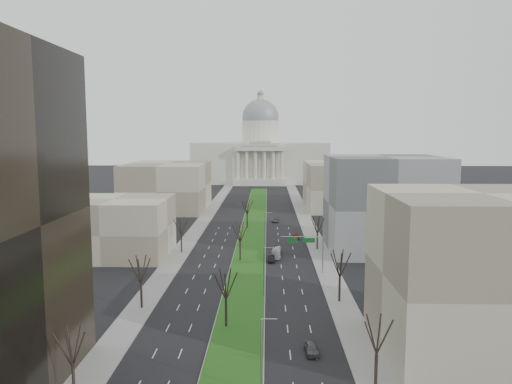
# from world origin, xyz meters

# --- Properties ---
(ground) EXTENTS (600.00, 600.00, 0.00)m
(ground) POSITION_xyz_m (0.00, 120.00, 0.00)
(ground) COLOR black
(ground) RESTS_ON ground
(median) EXTENTS (8.00, 222.03, 0.20)m
(median) POSITION_xyz_m (0.00, 118.99, 0.10)
(median) COLOR #999993
(median) RESTS_ON ground
(sidewalk_left) EXTENTS (5.00, 330.00, 0.15)m
(sidewalk_left) POSITION_xyz_m (-17.50, 95.00, 0.07)
(sidewalk_left) COLOR gray
(sidewalk_left) RESTS_ON ground
(sidewalk_right) EXTENTS (5.00, 330.00, 0.15)m
(sidewalk_right) POSITION_xyz_m (17.50, 95.00, 0.07)
(sidewalk_right) COLOR gray
(sidewalk_right) RESTS_ON ground
(capitol) EXTENTS (80.00, 46.00, 55.00)m
(capitol) POSITION_xyz_m (0.00, 269.59, 16.31)
(capitol) COLOR beige
(capitol) RESTS_ON ground
(building_beige_left) EXTENTS (26.00, 22.00, 14.00)m
(building_beige_left) POSITION_xyz_m (-33.00, 85.00, 7.00)
(building_beige_left) COLOR gray
(building_beige_left) RESTS_ON ground
(building_tan_right) EXTENTS (26.00, 24.00, 22.00)m
(building_tan_right) POSITION_xyz_m (33.00, 32.00, 11.00)
(building_tan_right) COLOR gray
(building_tan_right) RESTS_ON ground
(building_grey_right) EXTENTS (28.00, 26.00, 24.00)m
(building_grey_right) POSITION_xyz_m (34.00, 92.00, 12.00)
(building_grey_right) COLOR #5C5E61
(building_grey_right) RESTS_ON ground
(building_far_left) EXTENTS (30.00, 40.00, 18.00)m
(building_far_left) POSITION_xyz_m (-35.00, 160.00, 9.00)
(building_far_left) COLOR gray
(building_far_left) RESTS_ON ground
(building_far_right) EXTENTS (30.00, 40.00, 18.00)m
(building_far_right) POSITION_xyz_m (35.00, 165.00, 9.00)
(building_far_right) COLOR gray
(building_far_right) RESTS_ON ground
(tree_left_near) EXTENTS (5.10, 5.10, 9.18)m
(tree_left_near) POSITION_xyz_m (-17.20, 18.00, 6.61)
(tree_left_near) COLOR black
(tree_left_near) RESTS_ON ground
(tree_left_mid) EXTENTS (5.40, 5.40, 9.72)m
(tree_left_mid) POSITION_xyz_m (-17.20, 48.00, 7.00)
(tree_left_mid) COLOR black
(tree_left_mid) RESTS_ON ground
(tree_left_far) EXTENTS (5.28, 5.28, 9.50)m
(tree_left_far) POSITION_xyz_m (-17.20, 88.00, 6.84)
(tree_left_far) COLOR black
(tree_left_far) RESTS_ON ground
(tree_right_near) EXTENTS (5.16, 5.16, 9.29)m
(tree_right_near) POSITION_xyz_m (17.20, 22.00, 6.69)
(tree_right_near) COLOR black
(tree_right_near) RESTS_ON ground
(tree_right_mid) EXTENTS (5.52, 5.52, 9.94)m
(tree_right_mid) POSITION_xyz_m (17.20, 52.00, 7.16)
(tree_right_mid) COLOR black
(tree_right_mid) RESTS_ON ground
(tree_right_far) EXTENTS (5.04, 5.04, 9.07)m
(tree_right_far) POSITION_xyz_m (17.20, 92.00, 6.53)
(tree_right_far) COLOR black
(tree_right_far) RESTS_ON ground
(tree_median_a) EXTENTS (5.40, 5.40, 9.72)m
(tree_median_a) POSITION_xyz_m (-2.00, 40.00, 7.00)
(tree_median_a) COLOR black
(tree_median_a) RESTS_ON ground
(tree_median_b) EXTENTS (5.40, 5.40, 9.72)m
(tree_median_b) POSITION_xyz_m (-2.00, 80.00, 7.00)
(tree_median_b) COLOR black
(tree_median_b) RESTS_ON ground
(tree_median_c) EXTENTS (5.40, 5.40, 9.72)m
(tree_median_c) POSITION_xyz_m (-2.00, 120.00, 7.00)
(tree_median_c) COLOR black
(tree_median_c) RESTS_ON ground
(streetlamp_median_a) EXTENTS (1.90, 0.20, 9.16)m
(streetlamp_median_a) POSITION_xyz_m (3.76, 20.00, 4.81)
(streetlamp_median_a) COLOR gray
(streetlamp_median_a) RESTS_ON ground
(streetlamp_median_b) EXTENTS (1.90, 0.20, 9.16)m
(streetlamp_median_b) POSITION_xyz_m (3.76, 55.00, 4.81)
(streetlamp_median_b) COLOR gray
(streetlamp_median_b) RESTS_ON ground
(streetlamp_median_c) EXTENTS (1.90, 0.20, 9.16)m
(streetlamp_median_c) POSITION_xyz_m (3.76, 95.00, 4.81)
(streetlamp_median_c) COLOR gray
(streetlamp_median_c) RESTS_ON ground
(mast_arm_signs) EXTENTS (9.12, 0.24, 8.09)m
(mast_arm_signs) POSITION_xyz_m (13.49, 70.03, 6.11)
(mast_arm_signs) COLOR gray
(mast_arm_signs) RESTS_ON ground
(car_grey_near) EXTENTS (1.95, 4.39, 1.47)m
(car_grey_near) POSITION_xyz_m (10.43, 31.01, 0.73)
(car_grey_near) COLOR #4A4D51
(car_grey_near) RESTS_ON ground
(car_black) EXTENTS (1.85, 4.63, 1.50)m
(car_black) POSITION_xyz_m (5.20, 79.67, 0.75)
(car_black) COLOR black
(car_black) RESTS_ON ground
(car_red) EXTENTS (2.01, 4.64, 1.33)m
(car_red) POSITION_xyz_m (12.34, 105.02, 0.67)
(car_red) COLOR maroon
(car_red) RESTS_ON ground
(car_grey_far) EXTENTS (2.40, 4.54, 1.22)m
(car_grey_far) POSITION_xyz_m (7.04, 131.42, 0.61)
(car_grey_far) COLOR #48494F
(car_grey_far) RESTS_ON ground
(box_van) EXTENTS (2.57, 8.34, 2.29)m
(box_van) POSITION_xyz_m (6.57, 84.21, 1.14)
(box_van) COLOR #BBBBBB
(box_van) RESTS_ON ground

